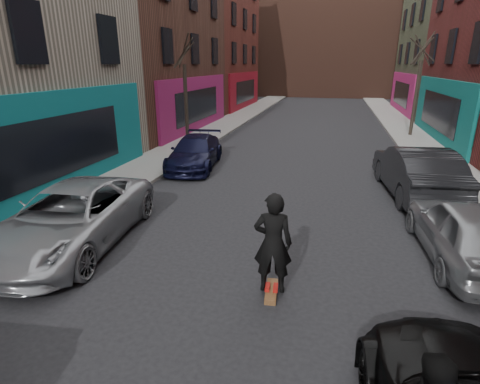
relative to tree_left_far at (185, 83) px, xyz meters
The scene contains 11 objects.
sidewalk_left 12.45m from the tree_left_far, 90.24° to the left, with size 2.50×84.00×0.13m, color gray.
sidewalk_right 17.61m from the tree_left_far, 43.95° to the left, with size 2.50×84.00×0.13m, color gray.
building_far 38.67m from the tree_left_far, 80.73° to the left, with size 40.00×10.00×14.00m, color #47281E.
tree_left_far is the anchor object (origin of this frame).
tree_right_far 13.78m from the tree_left_far, 25.82° to the left, with size 2.00×2.00×6.80m, color black, non-canonical shape.
parked_left_far 12.18m from the tree_left_far, 82.27° to the right, with size 2.47×5.36×1.49m, color gray.
parked_left_end 5.22m from the tree_left_far, 64.27° to the right, with size 1.87×4.61×1.34m, color black.
parked_right_far 15.20m from the tree_left_far, 43.83° to the right, with size 1.76×4.38×1.49m, color gray.
parked_right_end 12.25m from the tree_left_far, 28.25° to the right, with size 1.81×5.20×1.71m, color black.
skateboard 14.78m from the tree_left_far, 62.05° to the right, with size 0.22×0.80×0.10m, color brown.
skateboarder 14.58m from the tree_left_far, 62.05° to the right, with size 0.74×0.48×2.02m, color black.
Camera 1 is at (1.48, -1.05, 4.33)m, focal length 28.00 mm.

